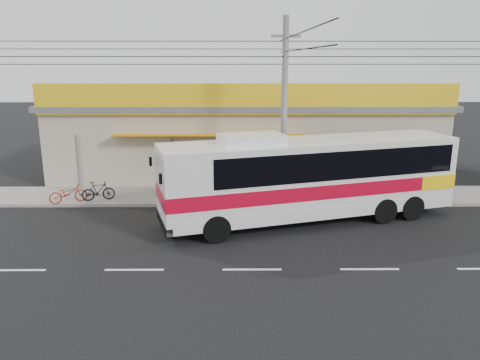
% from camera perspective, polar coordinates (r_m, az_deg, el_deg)
% --- Properties ---
extents(ground, '(120.00, 120.00, 0.00)m').
position_cam_1_polar(ground, '(18.45, 1.23, -7.52)').
color(ground, black).
rests_on(ground, ground).
extents(sidewalk, '(30.00, 3.20, 0.15)m').
position_cam_1_polar(sidewalk, '(24.09, 0.85, -1.96)').
color(sidewalk, gray).
rests_on(sidewalk, ground).
extents(lane_markings, '(50.00, 0.12, 0.01)m').
position_cam_1_polar(lane_markings, '(16.16, 1.48, -10.87)').
color(lane_markings, silver).
rests_on(lane_markings, ground).
extents(storefront_building, '(22.60, 9.20, 5.70)m').
position_cam_1_polar(storefront_building, '(29.00, 0.63, 5.40)').
color(storefront_building, '#A79F86').
rests_on(storefront_building, ground).
extents(coach_bus, '(13.15, 6.36, 3.98)m').
position_cam_1_polar(coach_bus, '(20.42, 9.07, 0.78)').
color(coach_bus, silver).
rests_on(coach_bus, ground).
extents(motorbike_red, '(1.86, 1.33, 0.93)m').
position_cam_1_polar(motorbike_red, '(24.12, -20.22, -1.53)').
color(motorbike_red, '#961F0A').
rests_on(motorbike_red, sidewalk).
extents(motorbike_dark, '(1.65, 0.86, 0.95)m').
position_cam_1_polar(motorbike_dark, '(24.03, -16.89, -1.28)').
color(motorbike_dark, black).
rests_on(motorbike_dark, sidewalk).
extents(utility_pole, '(34.00, 14.00, 8.78)m').
position_cam_1_polar(utility_pole, '(21.56, 5.57, 15.32)').
color(utility_pole, '#5E5E5C').
rests_on(utility_pole, ground).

